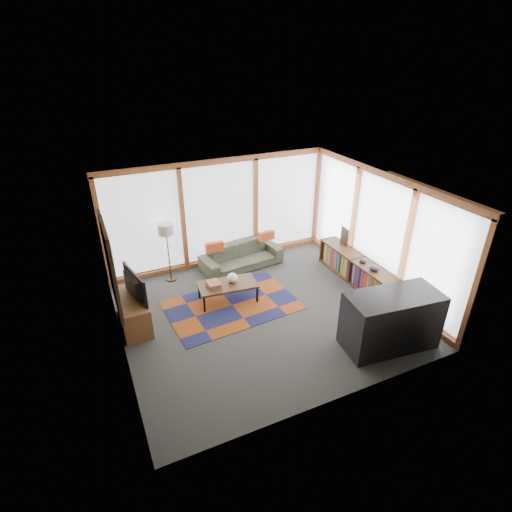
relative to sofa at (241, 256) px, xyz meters
name	(u,v)px	position (x,y,z in m)	size (l,w,h in m)	color
ground	(264,312)	(-0.32, -1.94, -0.29)	(5.50, 5.50, 0.00)	#292927
room_envelope	(275,229)	(0.18, -1.38, 1.25)	(5.52, 5.02, 2.62)	#423A30
rug	(232,305)	(-0.82, -1.45, -0.28)	(2.63, 1.69, 0.01)	brown
sofa	(241,256)	(0.00, 0.00, 0.00)	(1.98, 0.77, 0.58)	#353A29
pillow_left	(214,247)	(-0.68, -0.03, 0.40)	(0.42, 0.13, 0.23)	#B5451F
pillow_right	(267,236)	(0.69, 0.03, 0.40)	(0.40, 0.12, 0.22)	#B5451F
floor_lamp	(168,252)	(-1.72, 0.12, 0.41)	(0.35, 0.35, 1.40)	#2F2519
coffee_table	(228,292)	(-0.82, -1.23, -0.09)	(1.21, 0.60, 0.40)	#351C13
book_stack	(213,284)	(-1.12, -1.20, 0.17)	(0.25, 0.31, 0.10)	brown
vase	(232,278)	(-0.70, -1.20, 0.21)	(0.23, 0.23, 0.20)	silver
bookshelf	(356,270)	(2.11, -1.72, 0.01)	(0.44, 2.39, 0.60)	#351C13
bowl_a	(374,268)	(2.08, -2.31, 0.36)	(0.21, 0.21, 0.10)	black
bowl_b	(363,261)	(2.08, -1.93, 0.35)	(0.16, 0.16, 0.08)	black
shelf_picture	(345,236)	(2.26, -0.97, 0.51)	(0.04, 0.30, 0.40)	black
tv_console	(133,311)	(-2.77, -1.26, 0.01)	(0.50, 1.20, 0.60)	brown
television	(130,286)	(-2.75, -1.28, 0.59)	(0.97, 0.13, 0.56)	black
bar_counter	(391,320)	(1.29, -3.75, 0.23)	(1.65, 0.77, 1.04)	black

